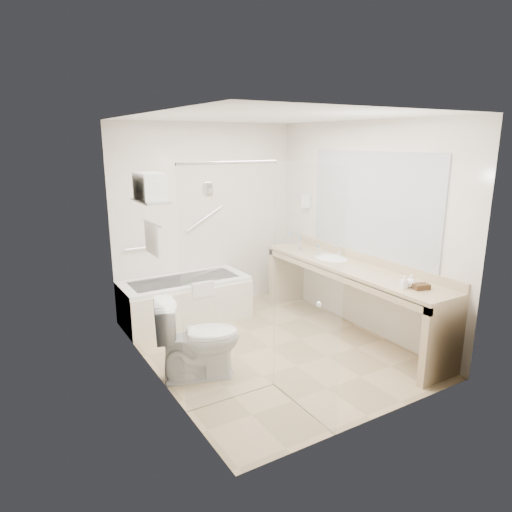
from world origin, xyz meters
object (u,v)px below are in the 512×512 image
toilet (198,339)px  water_bottle_left (318,252)px  vanity_counter (350,283)px  amenity_basket (421,287)px  bathtub (185,300)px

toilet → water_bottle_left: bearing=-57.5°
vanity_counter → amenity_basket: vanity_counter is taller
bathtub → toilet: bearing=-107.5°
vanity_counter → water_bottle_left: (-0.13, 0.46, 0.29)m
vanity_counter → amenity_basket: 1.03m
amenity_basket → water_bottle_left: water_bottle_left is taller
toilet → water_bottle_left: size_ratio=4.83×
bathtub → water_bottle_left: size_ratio=9.44×
vanity_counter → amenity_basket: (-0.00, -1.01, 0.24)m
toilet → vanity_counter: bearing=-71.5°
water_bottle_left → toilet: bearing=-164.8°
toilet → amenity_basket: 2.25m
amenity_basket → vanity_counter: bearing=89.8°
toilet → water_bottle_left: 1.98m
bathtub → toilet: size_ratio=1.96×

